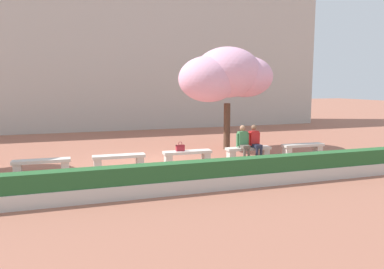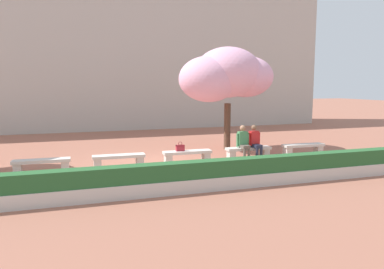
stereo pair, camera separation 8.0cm
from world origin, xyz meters
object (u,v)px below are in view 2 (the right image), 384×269
(stone_bench_near_west, at_px, (42,164))
(stone_bench_center, at_px, (119,159))
(stone_bench_far_east, at_px, (303,148))
(person_seated_left, at_px, (243,141))
(handbag, at_px, (180,147))
(stone_bench_east_end, at_px, (248,151))
(person_seated_right, at_px, (255,141))
(cherry_tree_main, at_px, (228,76))
(stone_bench_near_east, at_px, (187,155))

(stone_bench_near_west, relative_size, stone_bench_center, 1.00)
(stone_bench_far_east, height_order, person_seated_left, person_seated_left)
(handbag, bearing_deg, stone_bench_east_end, -0.56)
(stone_bench_east_end, relative_size, person_seated_left, 1.36)
(stone_bench_near_west, height_order, handbag, handbag)
(person_seated_left, distance_m, handbag, 2.45)
(person_seated_right, bearing_deg, stone_bench_near_west, 179.59)
(handbag, bearing_deg, cherry_tree_main, 38.63)
(person_seated_left, bearing_deg, cherry_tree_main, 81.72)
(cherry_tree_main, bearing_deg, person_seated_left, -98.28)
(stone_bench_center, xyz_separation_m, stone_bench_east_end, (4.85, 0.00, 0.00))
(stone_bench_far_east, xyz_separation_m, person_seated_right, (-2.18, -0.05, 0.40))
(person_seated_right, bearing_deg, stone_bench_center, 179.40)
(stone_bench_center, relative_size, stone_bench_east_end, 1.00)
(stone_bench_center, bearing_deg, stone_bench_far_east, 0.00)
(stone_bench_near_west, distance_m, person_seated_left, 7.05)
(stone_bench_center, bearing_deg, stone_bench_near_west, 180.00)
(stone_bench_near_east, height_order, stone_bench_east_end, same)
(person_seated_right, distance_m, handbag, 2.93)
(stone_bench_center, bearing_deg, cherry_tree_main, 24.44)
(cherry_tree_main, bearing_deg, stone_bench_far_east, -43.95)
(stone_bench_center, relative_size, person_seated_right, 1.36)
(cherry_tree_main, bearing_deg, stone_bench_east_end, -92.41)
(stone_bench_near_west, bearing_deg, stone_bench_near_east, 0.00)
(stone_bench_near_west, bearing_deg, person_seated_right, -0.41)
(person_seated_left, relative_size, person_seated_right, 1.00)
(stone_bench_east_end, relative_size, stone_bench_far_east, 1.00)
(stone_bench_near_east, xyz_separation_m, handbag, (-0.26, 0.03, 0.28))
(stone_bench_east_end, height_order, cherry_tree_main, cherry_tree_main)
(stone_bench_east_end, bearing_deg, stone_bench_near_west, 180.00)
(stone_bench_near_west, distance_m, stone_bench_near_east, 4.85)
(stone_bench_east_end, bearing_deg, cherry_tree_main, 87.59)
(stone_bench_far_east, relative_size, person_seated_left, 1.36)
(stone_bench_near_west, relative_size, handbag, 5.19)
(stone_bench_center, relative_size, cherry_tree_main, 0.40)
(stone_bench_near_west, relative_size, stone_bench_east_end, 1.00)
(stone_bench_center, distance_m, person_seated_right, 5.11)
(stone_bench_east_end, distance_m, person_seated_right, 0.47)
(person_seated_right, bearing_deg, person_seated_left, -179.99)
(stone_bench_center, height_order, handbag, handbag)
(stone_bench_near_west, distance_m, stone_bench_east_end, 7.28)
(stone_bench_east_end, relative_size, person_seated_right, 1.36)
(stone_bench_east_end, height_order, person_seated_right, person_seated_right)
(stone_bench_center, height_order, stone_bench_east_end, same)
(stone_bench_center, xyz_separation_m, handbag, (2.17, 0.03, 0.28))
(stone_bench_near_west, xyz_separation_m, stone_bench_far_east, (9.71, 0.00, 0.00))
(stone_bench_center, bearing_deg, person_seated_right, -0.60)
(stone_bench_near_east, xyz_separation_m, cherry_tree_main, (2.52, 2.25, 2.87))
(person_seated_right, distance_m, cherry_tree_main, 3.38)
(stone_bench_center, height_order, stone_bench_far_east, same)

